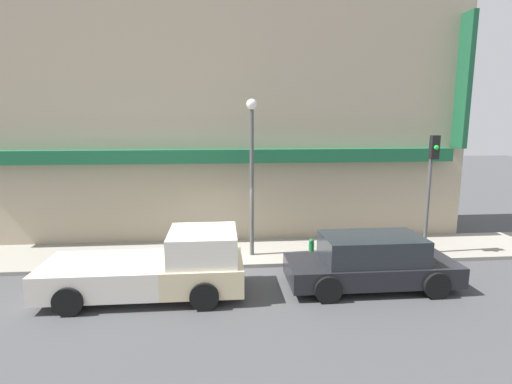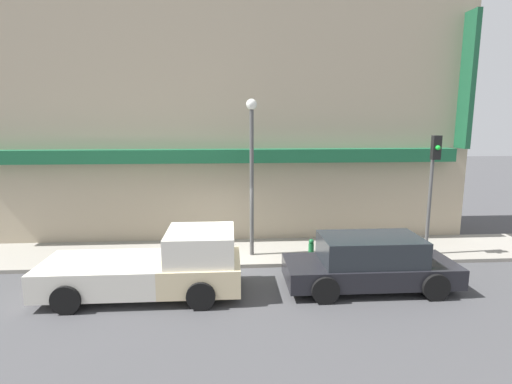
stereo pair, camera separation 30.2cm
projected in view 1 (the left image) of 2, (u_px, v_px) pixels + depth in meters
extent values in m
plane|color=#424244|center=(218.00, 269.00, 12.96)|extent=(80.00, 80.00, 0.00)
cube|color=gray|center=(218.00, 253.00, 14.36)|extent=(36.00, 2.88, 0.13)
cube|color=tan|center=(216.00, 95.00, 16.23)|extent=(19.80, 3.00, 11.59)
cube|color=#195B38|center=(217.00, 156.00, 14.88)|extent=(18.22, 0.60, 0.50)
cube|color=#195133|center=(464.00, 82.00, 15.12)|extent=(0.20, 0.80, 5.03)
cube|color=beige|center=(204.00, 272.00, 11.08)|extent=(2.15, 2.08, 0.75)
cube|color=silver|center=(203.00, 245.00, 10.94)|extent=(1.83, 1.91, 0.81)
cube|color=silver|center=(104.00, 275.00, 10.84)|extent=(3.22, 2.08, 0.75)
cylinder|color=black|center=(207.00, 267.00, 12.14)|extent=(0.74, 0.22, 0.74)
cylinder|color=black|center=(204.00, 296.00, 10.10)|extent=(0.74, 0.22, 0.74)
cylinder|color=black|center=(94.00, 270.00, 11.85)|extent=(0.74, 0.22, 0.74)
cylinder|color=black|center=(68.00, 301.00, 9.81)|extent=(0.74, 0.22, 0.74)
cube|color=black|center=(371.00, 270.00, 11.51)|extent=(4.83, 1.82, 0.57)
cube|color=#23282D|center=(372.00, 248.00, 11.40)|extent=(2.80, 1.63, 0.74)
cylinder|color=black|center=(406.00, 262.00, 12.56)|extent=(0.74, 0.22, 0.74)
cylinder|color=black|center=(436.00, 285.00, 10.78)|extent=(0.74, 0.22, 0.74)
cylinder|color=black|center=(312.00, 265.00, 12.30)|extent=(0.74, 0.22, 0.74)
cylinder|color=black|center=(328.00, 289.00, 10.52)|extent=(0.74, 0.22, 0.74)
cylinder|color=#196633|center=(311.00, 251.00, 13.62)|extent=(0.18, 0.18, 0.52)
sphere|color=#196633|center=(311.00, 241.00, 13.56)|extent=(0.17, 0.17, 0.17)
cylinder|color=#4C4C4C|center=(252.00, 185.00, 13.56)|extent=(0.14, 0.14, 4.98)
sphere|color=silver|center=(252.00, 104.00, 13.09)|extent=(0.36, 0.36, 0.36)
cylinder|color=#4C4C4C|center=(428.00, 195.00, 13.84)|extent=(0.12, 0.12, 4.15)
cube|color=black|center=(434.00, 147.00, 13.38)|extent=(0.28, 0.20, 0.80)
sphere|color=green|center=(436.00, 148.00, 13.27)|extent=(0.16, 0.16, 0.16)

